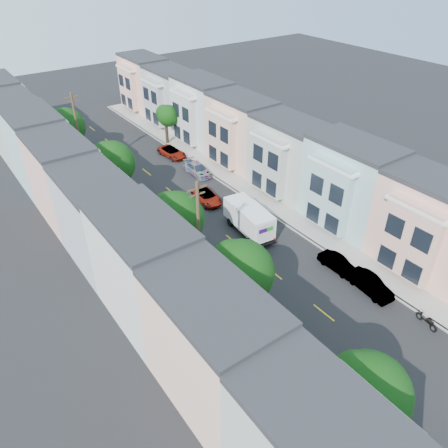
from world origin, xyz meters
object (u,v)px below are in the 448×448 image
object	(u,v)px
parked_left_b	(316,370)
lead_sedan	(207,197)
utility_pole_near	(199,239)
parked_right_a	(370,285)
parked_left_d	(155,220)
utility_pole_far	(79,135)
tree_b	(240,273)
tree_far_r	(167,116)
parked_left_c	(238,298)
tree_c	(176,219)
motorcycle	(426,321)
tree_a	(367,394)
fedex_truck	(249,218)
parked_right_d	(172,152)
tree_e	(66,127)
parked_right_b	(338,264)
tree_d	(112,164)
parked_left_a	(367,418)
parked_right_c	(197,169)

from	to	relation	value
parked_left_b	lead_sedan	bearing A→B (deg)	68.66
utility_pole_near	parked_right_a	bearing A→B (deg)	-36.91
parked_left_d	utility_pole_far	bearing A→B (deg)	89.91
tree_b	parked_left_b	xyz separation A→B (m)	(1.40, -6.57, -4.61)
tree_far_r	parked_left_c	size ratio (longest dim) A/B	1.24
tree_b	parked_left_c	distance (m)	5.27
tree_c	parked_left_d	xyz separation A→B (m)	(1.40, 7.09, -4.32)
utility_pole_far	motorcycle	bearing A→B (deg)	-73.51
motorcycle	parked_left_d	bearing A→B (deg)	124.82
parked_left_d	tree_a	bearing A→B (deg)	-98.27
tree_c	fedex_truck	xyz separation A→B (m)	(8.43, 0.67, -3.44)
parked_right_d	tree_e	bearing A→B (deg)	143.40
parked_left_b	parked_left_c	xyz separation A→B (m)	(0.00, 8.57, -0.06)
utility_pole_near	lead_sedan	size ratio (longest dim) A/B	2.25
parked_right_b	parked_right_d	bearing A→B (deg)	89.28
tree_e	parked_left_b	distance (m)	42.82
parked_left_b	parked_right_d	distance (m)	37.24
fedex_truck	parked_right_b	xyz separation A→B (m)	(2.77, -9.13, -1.03)
tree_d	tree_b	bearing A→B (deg)	-90.00
parked_right_a	tree_a	bearing A→B (deg)	-139.88
parked_right_a	parked_left_d	bearing A→B (deg)	122.08
parked_left_a	parked_right_b	size ratio (longest dim) A/B	1.07
lead_sedan	tree_e	bearing A→B (deg)	118.90
tree_e	parked_right_c	size ratio (longest dim) A/B	1.57
tree_d	tree_far_r	world-z (taller)	tree_d
utility_pole_far	parked_left_c	world-z (taller)	utility_pole_far
tree_a	parked_right_b	world-z (taller)	tree_a
tree_far_r	motorcycle	xyz separation A→B (m)	(-1.54, -41.74, -3.51)
utility_pole_far	parked_right_a	size ratio (longest dim) A/B	2.41
tree_c	lead_sedan	world-z (taller)	tree_c
parked_left_c	motorcycle	world-z (taller)	parked_left_c
tree_b	parked_right_b	bearing A→B (deg)	1.62
tree_d	fedex_truck	distance (m)	15.29
parked_left_b	parked_left_a	bearing A→B (deg)	-94.67
tree_c	utility_pole_near	size ratio (longest dim) A/B	0.75
parked_right_a	parked_right_d	bearing A→B (deg)	94.84
lead_sedan	tree_c	bearing A→B (deg)	-130.90
tree_b	tree_d	xyz separation A→B (m)	(0.00, 21.73, -0.21)
tree_c	utility_pole_near	bearing A→B (deg)	-89.97
tree_e	parked_right_a	size ratio (longest dim) A/B	1.68
tree_far_r	parked_right_a	world-z (taller)	tree_far_r
tree_b	tree_a	bearing A→B (deg)	-90.00
tree_a	parked_left_a	bearing A→B (deg)	12.33
tree_d	utility_pole_far	distance (m)	9.50
tree_c	utility_pole_far	xyz separation A→B (m)	(0.00, 22.46, 0.07)
tree_b	parked_left_b	size ratio (longest dim) A/B	1.58
parked_left_a	tree_c	bearing A→B (deg)	97.74
tree_a	utility_pole_far	size ratio (longest dim) A/B	0.68
tree_far_r	parked_right_a	size ratio (longest dim) A/B	1.32
tree_e	parked_left_a	world-z (taller)	tree_e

